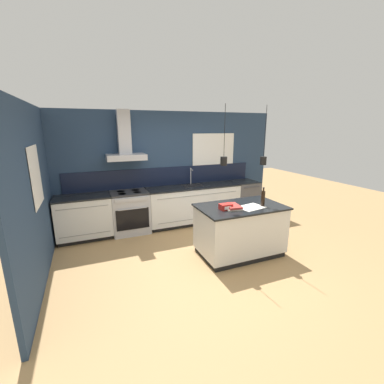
# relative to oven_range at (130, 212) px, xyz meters

# --- Properties ---
(ground_plane) EXTENTS (16.00, 16.00, 0.00)m
(ground_plane) POSITION_rel_oven_range_xyz_m (0.91, -1.69, -0.46)
(ground_plane) COLOR tan
(ground_plane) RESTS_ON ground
(wall_back) EXTENTS (5.60, 2.22, 2.60)m
(wall_back) POSITION_rel_oven_range_xyz_m (0.85, 0.32, 0.90)
(wall_back) COLOR navy
(wall_back) RESTS_ON ground_plane
(wall_left) EXTENTS (0.08, 3.80, 2.60)m
(wall_left) POSITION_rel_oven_range_xyz_m (-1.52, -0.99, 0.85)
(wall_left) COLOR navy
(wall_left) RESTS_ON ground_plane
(counter_run_left) EXTENTS (1.08, 0.64, 0.91)m
(counter_run_left) POSITION_rel_oven_range_xyz_m (-0.92, 0.01, 0.01)
(counter_run_left) COLOR black
(counter_run_left) RESTS_ON ground_plane
(counter_run_sink) EXTENTS (2.23, 0.64, 1.31)m
(counter_run_sink) POSITION_rel_oven_range_xyz_m (1.50, 0.01, 0.01)
(counter_run_sink) COLOR black
(counter_run_sink) RESTS_ON ground_plane
(oven_range) EXTENTS (0.78, 0.66, 0.91)m
(oven_range) POSITION_rel_oven_range_xyz_m (0.00, 0.00, 0.00)
(oven_range) COLOR #B5B5BA
(oven_range) RESTS_ON ground_plane
(dishwasher) EXTENTS (0.60, 0.65, 0.91)m
(dishwasher) POSITION_rel_oven_range_xyz_m (2.91, 0.00, 0.00)
(dishwasher) COLOR #4C4C51
(dishwasher) RESTS_ON ground_plane
(kitchen_island) EXTENTS (1.50, 0.92, 0.91)m
(kitchen_island) POSITION_rel_oven_range_xyz_m (1.65, -1.77, 0.00)
(kitchen_island) COLOR black
(kitchen_island) RESTS_ON ground_plane
(bottle_on_island) EXTENTS (0.07, 0.07, 0.33)m
(bottle_on_island) POSITION_rel_oven_range_xyz_m (2.00, -1.91, 0.60)
(bottle_on_island) COLOR black
(bottle_on_island) RESTS_ON kitchen_island
(book_stack) EXTENTS (0.31, 0.37, 0.06)m
(book_stack) POSITION_rel_oven_range_xyz_m (1.44, -1.83, 0.48)
(book_stack) COLOR beige
(book_stack) RESTS_ON kitchen_island
(red_supply_box) EXTENTS (0.20, 0.14, 0.10)m
(red_supply_box) POSITION_rel_oven_range_xyz_m (1.30, -1.84, 0.50)
(red_supply_box) COLOR red
(red_supply_box) RESTS_ON kitchen_island
(paper_pile) EXTENTS (0.50, 0.41, 0.01)m
(paper_pile) POSITION_rel_oven_range_xyz_m (1.77, -1.90, 0.46)
(paper_pile) COLOR silver
(paper_pile) RESTS_ON kitchen_island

